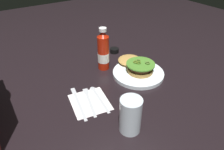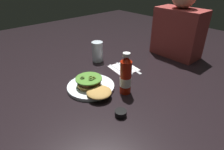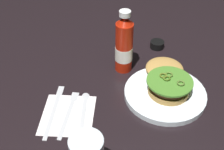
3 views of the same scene
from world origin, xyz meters
TOP-DOWN VIEW (x-y plane):
  - ground_plane at (0.00, 0.00)m, footprint 3.00×3.00m
  - dinner_plate at (-0.01, -0.14)m, footprint 0.25×0.25m
  - burger_sandwich at (0.02, -0.15)m, footprint 0.23×0.14m
  - ketchup_bottle at (0.14, -0.03)m, footprint 0.06×0.06m
  - water_glass at (-0.26, 0.11)m, footprint 0.08×0.08m
  - condiment_cup at (0.25, -0.17)m, footprint 0.05×0.05m
  - napkin at (-0.06, 0.16)m, footprint 0.18×0.17m
  - spoon_utensil at (-0.04, 0.11)m, footprint 0.19×0.04m
  - fork_utensil at (-0.04, 0.15)m, footprint 0.18×0.06m
  - butter_knife at (-0.03, 0.20)m, footprint 0.21×0.05m

SIDE VIEW (x-z plane):
  - ground_plane at x=0.00m, z-range 0.00..0.00m
  - napkin at x=-0.06m, z-range 0.00..0.00m
  - spoon_utensil at x=-0.04m, z-range 0.00..0.01m
  - fork_utensil at x=-0.04m, z-range 0.00..0.01m
  - butter_knife at x=-0.03m, z-range 0.00..0.01m
  - dinner_plate at x=-0.01m, z-range 0.00..0.02m
  - condiment_cup at x=0.25m, z-range 0.00..0.03m
  - burger_sandwich at x=0.02m, z-range 0.01..0.06m
  - water_glass at x=-0.26m, z-range 0.00..0.13m
  - ketchup_bottle at x=0.14m, z-range -0.01..0.20m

